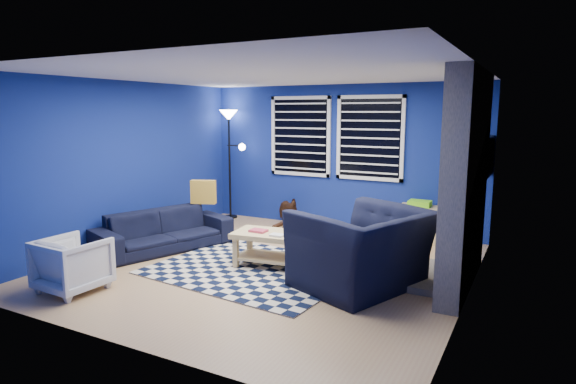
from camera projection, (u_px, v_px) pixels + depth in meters
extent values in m
plane|color=tan|center=(268.00, 266.00, 6.41)|extent=(5.00, 5.00, 0.00)
plane|color=white|center=(267.00, 74.00, 6.00)|extent=(5.00, 5.00, 0.00)
plane|color=navy|center=(340.00, 157.00, 8.38)|extent=(5.00, 0.00, 5.00)
plane|color=navy|center=(126.00, 164.00, 7.35)|extent=(0.00, 5.00, 5.00)
plane|color=navy|center=(473.00, 187.00, 5.05)|extent=(0.00, 5.00, 5.00)
cube|color=gray|center=(466.00, 181.00, 5.55)|extent=(0.26, 2.00, 2.50)
cube|color=black|center=(450.00, 254.00, 5.76)|extent=(0.04, 0.70, 0.60)
cube|color=gray|center=(437.00, 277.00, 5.87)|extent=(0.50, 1.20, 0.08)
cube|color=black|center=(301.00, 136.00, 8.65)|extent=(1.05, 0.02, 1.30)
cube|color=white|center=(301.00, 98.00, 8.53)|extent=(1.17, 0.05, 0.06)
cube|color=white|center=(300.00, 174.00, 8.76)|extent=(1.17, 0.05, 0.06)
cube|color=black|center=(370.00, 138.00, 8.06)|extent=(1.05, 0.02, 1.30)
cube|color=white|center=(371.00, 97.00, 7.93)|extent=(1.17, 0.05, 0.06)
cube|color=white|center=(369.00, 178.00, 8.16)|extent=(1.17, 0.05, 0.06)
cube|color=black|center=(488.00, 157.00, 6.80)|extent=(0.06, 1.00, 0.58)
cube|color=black|center=(485.00, 157.00, 6.81)|extent=(0.01, 0.92, 0.50)
cube|color=black|center=(254.00, 269.00, 6.28)|extent=(2.68, 2.23, 0.02)
imported|color=black|center=(164.00, 230.00, 7.15)|extent=(2.14, 1.42, 0.58)
imported|color=black|center=(363.00, 249.00, 5.57)|extent=(1.78, 1.68, 0.92)
imported|color=gray|center=(73.00, 264.00, 5.50)|extent=(0.70, 0.71, 0.62)
imported|color=#4A2517|center=(287.00, 209.00, 8.63)|extent=(0.45, 0.62, 0.47)
cube|color=#DABE7B|center=(271.00, 235.00, 6.33)|extent=(1.05, 0.69, 0.07)
cube|color=#DABE7B|center=(271.00, 257.00, 6.38)|extent=(0.95, 0.60, 0.03)
cube|color=#B8344D|center=(258.00, 231.00, 6.35)|extent=(0.24, 0.19, 0.03)
cube|color=silver|center=(277.00, 235.00, 6.13)|extent=(0.20, 0.15, 0.03)
cube|color=#DABE7B|center=(236.00, 252.00, 6.36)|extent=(0.07, 0.07, 0.39)
cube|color=#DABE7B|center=(292.00, 260.00, 5.98)|extent=(0.07, 0.07, 0.39)
cube|color=#DABE7B|center=(253.00, 244.00, 6.75)|extent=(0.07, 0.07, 0.39)
cube|color=#DABE7B|center=(307.00, 252.00, 6.36)|extent=(0.07, 0.07, 0.39)
cube|color=#DABE7B|center=(419.00, 223.00, 7.65)|extent=(0.69, 0.48, 0.56)
cube|color=black|center=(419.00, 223.00, 7.65)|extent=(0.60, 0.43, 0.45)
cube|color=#79E91B|center=(420.00, 203.00, 7.59)|extent=(0.35, 0.28, 0.09)
cylinder|color=black|center=(231.00, 217.00, 9.36)|extent=(0.26, 0.26, 0.03)
cylinder|color=black|center=(230.00, 168.00, 9.20)|extent=(0.04, 0.04, 1.93)
cone|color=white|center=(229.00, 115.00, 9.04)|extent=(0.35, 0.35, 0.20)
sphere|color=white|center=(242.00, 147.00, 8.94)|extent=(0.13, 0.13, 0.13)
cube|color=gold|center=(203.00, 192.00, 7.68)|extent=(0.41, 0.24, 0.37)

